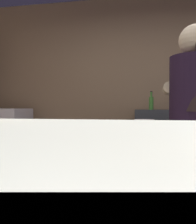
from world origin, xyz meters
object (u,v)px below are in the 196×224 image
at_px(mini_fridge, 5,146).
at_px(bottle_vinegar, 151,103).
at_px(mixing_bowl, 144,122).
at_px(bottle_hot_sauce, 180,104).
at_px(bartender, 194,126).

relative_size(mini_fridge, bottle_vinegar, 4.37).
height_order(mixing_bowl, bottle_vinegar, bottle_vinegar).
height_order(mixing_bowl, bottle_hot_sauce, bottle_hot_sauce).
relative_size(mixing_bowl, bottle_hot_sauce, 0.91).
relative_size(bottle_hot_sauce, bottle_vinegar, 0.82).
height_order(mini_fridge, mixing_bowl, mini_fridge).
distance_m(mixing_bowl, bottle_vinegar, 1.08).
bearing_deg(mixing_bowl, bartender, -54.61).
relative_size(mini_fridge, mixing_bowl, 5.86).
bearing_deg(mixing_bowl, bottle_vinegar, 84.97).
bearing_deg(bartender, bottle_vinegar, 12.65).
distance_m(bartender, mixing_bowl, 0.59).
relative_size(mini_fridge, bartender, 0.64).
xyz_separation_m(bartender, bottle_hot_sauce, (0.14, 1.68, 0.17)).
bearing_deg(bottle_vinegar, mini_fridge, -176.40).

